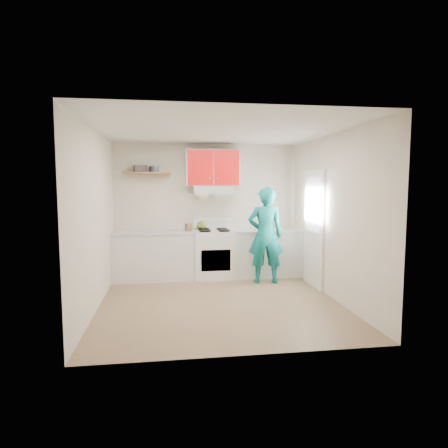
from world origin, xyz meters
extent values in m
plane|color=brown|center=(0.00, 0.00, 0.00)|extent=(3.80, 3.80, 0.00)
cube|color=white|center=(0.00, 0.00, 2.60)|extent=(3.60, 3.80, 0.04)
cube|color=beige|center=(0.00, 1.90, 1.30)|extent=(3.60, 0.04, 2.60)
cube|color=beige|center=(0.00, -1.90, 1.30)|extent=(3.60, 0.04, 2.60)
cube|color=beige|center=(-1.80, 0.00, 1.30)|extent=(0.04, 3.80, 2.60)
cube|color=beige|center=(1.80, 0.00, 1.30)|extent=(0.04, 3.80, 2.60)
cube|color=white|center=(1.78, 0.70, 1.02)|extent=(0.05, 0.85, 2.05)
cube|color=white|center=(1.75, 0.70, 1.45)|extent=(0.01, 0.55, 0.95)
cube|color=silver|center=(-1.04, 1.60, 0.45)|extent=(1.52, 0.60, 0.90)
cube|color=silver|center=(1.14, 1.60, 0.45)|extent=(1.32, 0.60, 0.90)
cube|color=white|center=(0.10, 1.57, 0.46)|extent=(0.76, 0.65, 0.92)
cube|color=silver|center=(0.10, 1.68, 1.70)|extent=(0.76, 0.44, 0.15)
cube|color=red|center=(0.10, 1.73, 2.12)|extent=(1.02, 0.33, 0.70)
cube|color=brown|center=(-1.15, 1.75, 2.02)|extent=(0.90, 0.30, 0.04)
cube|color=#3C3537|center=(-1.26, 1.72, 2.10)|extent=(0.27, 0.22, 0.12)
cylinder|color=#333D4C|center=(-1.02, 1.74, 2.09)|extent=(0.20, 0.20, 0.11)
ellipsoid|color=#5E7320|center=(-0.12, 1.76, 1.00)|extent=(0.19, 0.19, 0.16)
cylinder|color=brown|center=(-0.39, 1.59, 0.98)|extent=(0.16, 0.16, 0.16)
cube|color=olive|center=(0.90, 1.64, 0.91)|extent=(0.30, 0.23, 0.02)
cube|color=red|center=(1.45, 1.62, 0.90)|extent=(0.30, 0.25, 0.01)
imported|color=#0D7C79|center=(0.99, 1.07, 0.88)|extent=(0.69, 0.50, 1.76)
camera|label=1|loc=(-0.76, -5.77, 1.80)|focal=31.13mm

